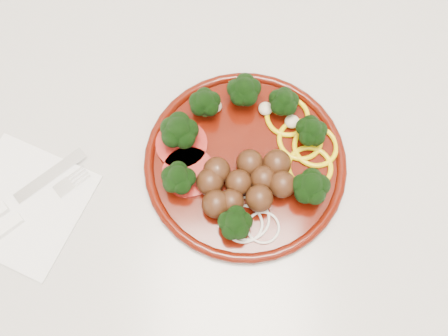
{
  "coord_description": "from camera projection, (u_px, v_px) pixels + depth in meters",
  "views": [
    {
      "loc": [
        -0.14,
        1.44,
        1.55
      ],
      "look_at": [
        -0.13,
        1.67,
        0.92
      ],
      "focal_mm": 40.0,
      "sensor_mm": 36.0,
      "label": 1
    }
  ],
  "objects": [
    {
      "name": "knife",
      "position": [
        3.0,
        209.0,
        0.67
      ],
      "size": [
        0.17,
        0.13,
        0.01
      ],
      "rotation": [
        0.0,
        0.0,
        0.63
      ],
      "color": "silver",
      "rests_on": "napkin"
    },
    {
      "name": "plate",
      "position": [
        245.0,
        159.0,
        0.68
      ],
      "size": [
        0.28,
        0.28,
        0.06
      ],
      "rotation": [
        0.0,
        0.0,
        -0.05
      ],
      "color": "#3E0B04",
      "rests_on": "counter"
    },
    {
      "name": "counter",
      "position": [
        280.0,
        226.0,
        1.13
      ],
      "size": [
        2.4,
        0.6,
        0.9
      ],
      "color": "silver",
      "rests_on": "ground"
    },
    {
      "name": "napkin",
      "position": [
        23.0,
        205.0,
        0.68
      ],
      "size": [
        0.22,
        0.22,
        0.0
      ],
      "primitive_type": "cube",
      "rotation": [
        0.0,
        0.0,
        1.08
      ],
      "color": "white",
      "rests_on": "counter"
    },
    {
      "name": "fork",
      "position": [
        11.0,
        225.0,
        0.66
      ],
      "size": [
        0.15,
        0.12,
        0.01
      ],
      "rotation": [
        0.0,
        0.0,
        0.63
      ],
      "color": "white",
      "rests_on": "napkin"
    }
  ]
}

